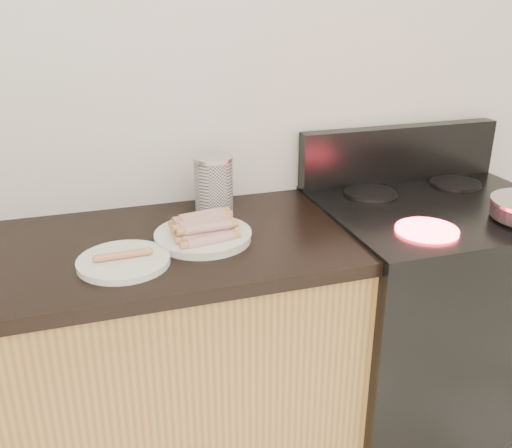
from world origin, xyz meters
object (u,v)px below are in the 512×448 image
object	(u,v)px
stove	(426,326)
side_plate	(124,261)
mug	(211,194)
main_plate	(203,237)
canister	(214,186)

from	to	relation	value
stove	side_plate	world-z (taller)	side_plate
side_plate	mug	xyz separation A→B (m)	(0.32, 0.34, 0.03)
main_plate	side_plate	xyz separation A→B (m)	(-0.23, -0.09, -0.00)
canister	mug	xyz separation A→B (m)	(0.01, 0.07, -0.05)
main_plate	mug	world-z (taller)	mug
side_plate	canister	distance (m)	0.42
mug	main_plate	bearing A→B (deg)	-108.58
main_plate	side_plate	world-z (taller)	same
side_plate	stove	bearing A→B (deg)	5.44
main_plate	stove	bearing A→B (deg)	0.63
side_plate	main_plate	bearing A→B (deg)	21.09
stove	main_plate	world-z (taller)	main_plate
side_plate	canister	bearing A→B (deg)	41.55
main_plate	canister	size ratio (longest dim) A/B	1.44
canister	mug	world-z (taller)	canister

